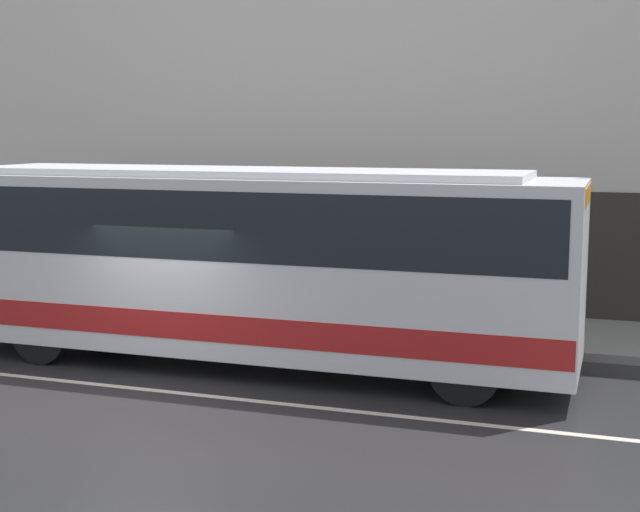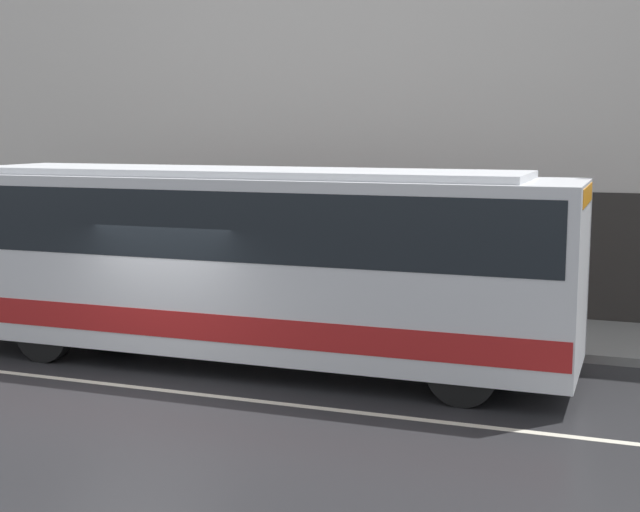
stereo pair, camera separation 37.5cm
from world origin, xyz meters
The scene contains 5 objects.
ground_plane centered at (0.00, 0.00, 0.00)m, with size 60.00×60.00×0.00m, color #262628.
sidewalk centered at (0.00, 5.55, 0.08)m, with size 60.00×3.10×0.16m.
building_facade centered at (0.00, 7.24, 5.40)m, with size 60.00×0.35×11.19m.
lane_stripe centered at (0.00, 0.00, 0.00)m, with size 54.00×0.14×0.01m.
transit_bus centered at (0.82, 2.00, 1.92)m, with size 11.44×2.62×3.40m.
Camera 2 is at (7.36, -11.87, 4.06)m, focal length 50.00 mm.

